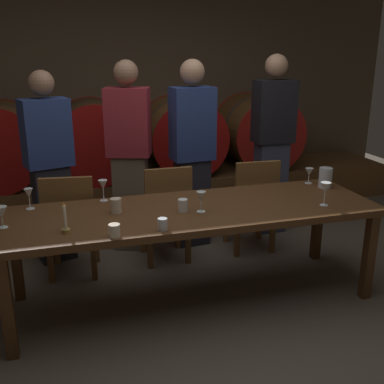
{
  "coord_description": "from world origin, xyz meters",
  "views": [
    {
      "loc": [
        -0.86,
        -2.86,
        1.81
      ],
      "look_at": [
        0.04,
        0.2,
        0.81
      ],
      "focal_mm": 42.58,
      "sensor_mm": 36.0,
      "label": 1
    }
  ],
  "objects": [
    {
      "name": "wine_glass_center_left",
      "position": [
        -0.58,
        0.43,
        0.84
      ],
      "size": [
        0.07,
        0.07,
        0.16
      ],
      "color": "white",
      "rests_on": "dining_table"
    },
    {
      "name": "guest_center_left",
      "position": [
        -0.28,
        1.14,
        0.89
      ],
      "size": [
        0.44,
        0.35,
        1.73
      ],
      "rotation": [
        0.0,
        0.0,
        2.82
      ],
      "color": "brown",
      "rests_on": "ground"
    },
    {
      "name": "pitcher",
      "position": [
        1.2,
        0.27,
        0.8
      ],
      "size": [
        0.11,
        0.11,
        0.16
      ],
      "color": "silver",
      "rests_on": "dining_table"
    },
    {
      "name": "cup_center_right",
      "position": [
        -0.29,
        -0.26,
        0.76
      ],
      "size": [
        0.06,
        0.06,
        0.08
      ],
      "primitive_type": "cylinder",
      "color": "silver",
      "rests_on": "dining_table"
    },
    {
      "name": "dining_table",
      "position": [
        0.01,
        0.08,
        0.66
      ],
      "size": [
        2.67,
        0.83,
        0.72
      ],
      "color": "#4C2D16",
      "rests_on": "ground"
    },
    {
      "name": "guest_center_right",
      "position": [
        0.3,
        1.08,
        0.89
      ],
      "size": [
        0.4,
        0.27,
        1.73
      ],
      "rotation": [
        0.0,
        0.0,
        3.23
      ],
      "color": "black",
      "rests_on": "ground"
    },
    {
      "name": "cup_far_left",
      "position": [
        -0.59,
        -0.28,
        0.76
      ],
      "size": [
        0.07,
        0.07,
        0.08
      ],
      "primitive_type": "cylinder",
      "color": "beige",
      "rests_on": "dining_table"
    },
    {
      "name": "candle_center",
      "position": [
        -0.87,
        -0.13,
        0.78
      ],
      "size": [
        0.05,
        0.05,
        0.2
      ],
      "color": "olive",
      "rests_on": "dining_table"
    },
    {
      "name": "wine_barrel_far_left",
      "position": [
        -1.48,
        2.28,
        0.84
      ],
      "size": [
        0.88,
        0.88,
        0.88
      ],
      "color": "brown",
      "rests_on": "barrel_shelf"
    },
    {
      "name": "wine_barrel_center_left",
      "position": [
        -0.51,
        2.28,
        0.84
      ],
      "size": [
        0.88,
        0.88,
        0.88
      ],
      "color": "#513319",
      "rests_on": "barrel_shelf"
    },
    {
      "name": "wine_glass_center_right",
      "position": [
        0.04,
        -0.01,
        0.83
      ],
      "size": [
        0.07,
        0.07,
        0.15
      ],
      "color": "silver",
      "rests_on": "dining_table"
    },
    {
      "name": "chair_center",
      "position": [
        -0.03,
        0.76,
        0.49
      ],
      "size": [
        0.4,
        0.4,
        0.88
      ],
      "rotation": [
        0.0,
        0.0,
        3.14
      ],
      "color": "brown",
      "rests_on": "ground"
    },
    {
      "name": "wine_glass_far_right",
      "position": [
        1.13,
        0.41,
        0.82
      ],
      "size": [
        0.07,
        0.07,
        0.13
      ],
      "color": "white",
      "rests_on": "dining_table"
    },
    {
      "name": "wine_barrel_center_right",
      "position": [
        0.52,
        2.28,
        0.84
      ],
      "size": [
        0.88,
        0.88,
        0.88
      ],
      "color": "brown",
      "rests_on": "barrel_shelf"
    },
    {
      "name": "wine_glass_right",
      "position": [
        0.94,
        -0.13,
        0.85
      ],
      "size": [
        0.08,
        0.08,
        0.17
      ],
      "color": "white",
      "rests_on": "dining_table"
    },
    {
      "name": "guest_far_left",
      "position": [
        -0.97,
        1.08,
        0.85
      ],
      "size": [
        0.43,
        0.34,
        1.65
      ],
      "rotation": [
        0.0,
        0.0,
        3.44
      ],
      "color": "black",
      "rests_on": "ground"
    },
    {
      "name": "chair_right",
      "position": [
        0.77,
        0.75,
        0.49
      ],
      "size": [
        0.42,
        0.42,
        0.88
      ],
      "rotation": [
        0.0,
        0.0,
        3.08
      ],
      "color": "brown",
      "rests_on": "ground"
    },
    {
      "name": "guest_far_right",
      "position": [
        1.15,
        1.17,
        0.91
      ],
      "size": [
        0.39,
        0.25,
        1.77
      ],
      "rotation": [
        0.0,
        0.0,
        3.12
      ],
      "color": "#33384C",
      "rests_on": "ground"
    },
    {
      "name": "barrel_shelf",
      "position": [
        0.0,
        2.28,
        0.2
      ],
      "size": [
        6.18,
        0.9,
        0.4
      ],
      "primitive_type": "cube",
      "color": "brown",
      "rests_on": "ground"
    },
    {
      "name": "back_wall",
      "position": [
        0.0,
        2.83,
        1.49
      ],
      "size": [
        6.87,
        0.24,
        2.99
      ],
      "primitive_type": "cube",
      "color": "brown",
      "rests_on": "ground"
    },
    {
      "name": "cup_far_right",
      "position": [
        -0.08,
        0.04,
        0.77
      ],
      "size": [
        0.07,
        0.07,
        0.09
      ],
      "primitive_type": "cylinder",
      "color": "white",
      "rests_on": "dining_table"
    },
    {
      "name": "cup_center_left",
      "position": [
        -0.53,
        0.15,
        0.77
      ],
      "size": [
        0.08,
        0.08,
        0.1
      ],
      "primitive_type": "cylinder",
      "color": "beige",
      "rests_on": "dining_table"
    },
    {
      "name": "wine_glass_far_left",
      "position": [
        -1.26,
        0.07,
        0.82
      ],
      "size": [
        0.08,
        0.08,
        0.14
      ],
      "color": "silver",
      "rests_on": "dining_table"
    },
    {
      "name": "chair_left",
      "position": [
        -0.84,
        0.7,
        0.49
      ],
      "size": [
        0.45,
        0.45,
        0.88
      ],
      "rotation": [
        0.0,
        0.0,
        3.0
      ],
      "color": "brown",
      "rests_on": "ground"
    },
    {
      "name": "ground_plane",
      "position": [
        0.0,
        0.0,
        0.0
      ],
      "size": [
        8.93,
        8.93,
        0.0
      ],
      "primitive_type": "plane",
      "color": "brown"
    },
    {
      "name": "wine_glass_left",
      "position": [
        -1.11,
        0.39,
        0.83
      ],
      "size": [
        0.06,
        0.06,
        0.15
      ],
      "color": "white",
      "rests_on": "dining_table"
    },
    {
      "name": "wine_barrel_far_right",
      "position": [
        1.49,
        2.28,
        0.84
      ],
      "size": [
        0.88,
        0.88,
        0.88
      ],
      "color": "brown",
      "rests_on": "barrel_shelf"
    }
  ]
}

